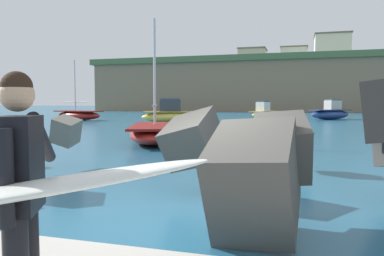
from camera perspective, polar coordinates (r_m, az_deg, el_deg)
name	(u,v)px	position (r m, az deg, el deg)	size (l,w,h in m)	color
ground_plane	(181,219)	(6.05, -1.74, -13.64)	(400.00, 400.00, 0.00)	#235B7A
breakwater_jetty	(196,136)	(7.76, 0.60, -1.17)	(31.75, 7.94, 2.65)	#3D3A38
surfer_with_board	(21,194)	(2.50, -24.59, -9.04)	(2.05, 1.47, 1.78)	black
boat_near_left	(264,113)	(45.53, 10.91, 2.29)	(3.74, 5.16, 2.02)	#EAC64C
boat_near_centre	(78,115)	(41.03, -16.87, 1.91)	(6.22, 3.62, 6.29)	maroon
boat_near_right	(175,115)	(33.58, -2.65, 1.98)	(6.34, 3.35, 2.21)	#EAC64C
boat_mid_centre	(330,113)	(43.40, 20.27, 2.18)	(4.97, 4.43, 2.19)	navy
boat_far_left	(154,133)	(17.31, -5.72, -0.69)	(4.00, 6.43, 5.72)	maroon
headland_bluff	(304,87)	(96.21, 16.61, 5.98)	(90.36, 45.77, 11.25)	#847056
station_building_west	(253,58)	(101.08, 9.19, 10.48)	(7.12, 7.58, 4.61)	#B2ADA3
station_building_central	(294,57)	(103.84, 15.21, 10.39)	(7.00, 4.63, 5.24)	silver
station_building_east	(332,48)	(93.54, 20.47, 11.30)	(7.95, 7.96, 6.12)	silver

